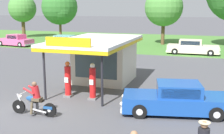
% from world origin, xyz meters
% --- Properties ---
extents(ground_plane, '(300.00, 300.00, 0.00)m').
position_xyz_m(ground_plane, '(0.00, 0.00, 0.00)').
color(ground_plane, '#4C4C51').
extents(grass_verge_strip, '(120.00, 24.00, 0.01)m').
position_xyz_m(grass_verge_strip, '(0.00, 30.00, 0.00)').
color(grass_verge_strip, '#477A33').
rests_on(grass_verge_strip, ground).
extents(service_station_kiosk, '(4.13, 7.28, 3.41)m').
position_xyz_m(service_station_kiosk, '(1.32, 5.95, 1.73)').
color(service_station_kiosk, beige).
rests_on(service_station_kiosk, ground).
extents(gas_pump_nearside, '(0.44, 0.44, 1.97)m').
position_xyz_m(gas_pump_nearside, '(0.59, 2.38, 0.90)').
color(gas_pump_nearside, slate).
rests_on(gas_pump_nearside, ground).
extents(gas_pump_offside, '(0.44, 0.44, 1.96)m').
position_xyz_m(gas_pump_offside, '(2.05, 2.38, 0.90)').
color(gas_pump_offside, slate).
rests_on(gas_pump_offside, ground).
extents(motorcycle_with_rider, '(2.24, 0.70, 1.58)m').
position_xyz_m(motorcycle_with_rider, '(0.44, -0.64, 0.65)').
color(motorcycle_with_rider, black).
rests_on(motorcycle_with_rider, ground).
extents(featured_classic_sedan, '(5.26, 2.80, 1.45)m').
position_xyz_m(featured_classic_sedan, '(6.50, 1.66, 0.66)').
color(featured_classic_sedan, '#19479E').
rests_on(featured_classic_sedan, ground).
extents(parked_car_back_row_far_left, '(5.02, 2.07, 1.57)m').
position_xyz_m(parked_car_back_row_far_left, '(-8.54, 19.73, 0.73)').
color(parked_car_back_row_far_left, '#7AC6D1').
rests_on(parked_car_back_row_far_left, ground).
extents(parked_car_back_row_centre, '(5.44, 3.14, 1.55)m').
position_xyz_m(parked_car_back_row_centre, '(-3.25, 16.39, 0.71)').
color(parked_car_back_row_centre, '#993819').
rests_on(parked_car_back_row_centre, ground).
extents(parked_car_back_row_far_right, '(5.49, 1.92, 1.54)m').
position_xyz_m(parked_car_back_row_far_right, '(6.20, 19.91, 0.70)').
color(parked_car_back_row_far_right, beige).
rests_on(parked_car_back_row_far_right, ground).
extents(parked_car_back_row_left, '(5.07, 2.42, 1.49)m').
position_xyz_m(parked_car_back_row_left, '(-15.87, 19.75, 0.67)').
color(parked_car_back_row_left, '#E55993').
rests_on(parked_car_back_row_left, ground).
extents(tree_oak_far_right, '(4.49, 4.49, 7.00)m').
position_xyz_m(tree_oak_far_right, '(-21.47, 29.44, 4.72)').
color(tree_oak_far_right, brown).
rests_on(tree_oak_far_right, ground).
extents(tree_oak_far_left, '(4.98, 4.98, 7.39)m').
position_xyz_m(tree_oak_far_left, '(1.88, 27.11, 4.78)').
color(tree_oak_far_left, brown).
rests_on(tree_oak_far_left, ground).
extents(tree_oak_distant_spare, '(5.50, 5.50, 7.72)m').
position_xyz_m(tree_oak_distant_spare, '(-14.12, 28.70, 4.84)').
color(tree_oak_distant_spare, brown).
rests_on(tree_oak_distant_spare, ground).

